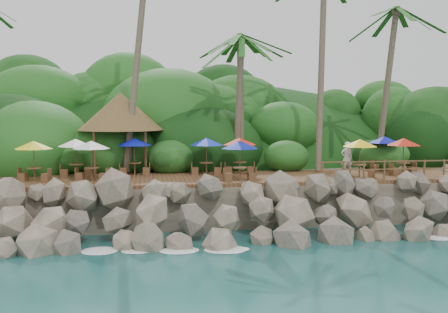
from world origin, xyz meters
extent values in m
plane|color=#19514F|center=(0.00, 0.00, 0.00)|extent=(140.00, 140.00, 0.00)
cube|color=gray|center=(0.00, 16.00, 1.05)|extent=(32.00, 25.20, 2.10)
ellipsoid|color=#143811|center=(0.00, 23.50, 0.00)|extent=(44.80, 28.00, 15.40)
cube|color=brown|center=(0.00, 6.00, 2.20)|extent=(26.00, 5.00, 0.20)
ellipsoid|color=white|center=(-9.00, 0.30, 0.03)|extent=(1.20, 0.80, 0.06)
ellipsoid|color=white|center=(-6.00, 0.30, 0.03)|extent=(1.20, 0.80, 0.06)
ellipsoid|color=white|center=(-3.00, 0.30, 0.03)|extent=(1.20, 0.80, 0.06)
ellipsoid|color=white|center=(0.00, 0.30, 0.03)|extent=(1.20, 0.80, 0.06)
ellipsoid|color=white|center=(3.00, 0.30, 0.03)|extent=(1.20, 0.80, 0.06)
ellipsoid|color=white|center=(6.00, 0.30, 0.03)|extent=(1.20, 0.80, 0.06)
ellipsoid|color=white|center=(9.00, 0.30, 0.03)|extent=(1.20, 0.80, 0.06)
cylinder|color=brown|center=(-4.52, 9.05, 8.93)|extent=(1.88, 2.75, 13.06)
cylinder|color=brown|center=(1.31, 8.92, 6.19)|extent=(0.75, 0.94, 7.78)
ellipsoid|color=#23601E|center=(1.31, 8.92, 10.07)|extent=(6.00, 6.00, 2.40)
cylinder|color=brown|center=(1.46, 9.13, 6.25)|extent=(0.65, 0.74, 7.91)
ellipsoid|color=#23601E|center=(1.46, 9.13, 10.20)|extent=(6.00, 6.00, 2.40)
cylinder|color=brown|center=(6.13, 8.39, 8.21)|extent=(1.26, 2.19, 11.73)
cylinder|color=brown|center=(10.26, 8.46, 7.07)|extent=(1.02, 1.39, 9.52)
ellipsoid|color=#23601E|center=(10.26, 8.46, 11.84)|extent=(6.00, 6.00, 2.40)
cylinder|color=brown|center=(-6.94, 8.18, 3.50)|extent=(0.16, 0.16, 2.40)
cylinder|color=brown|center=(-4.14, 8.18, 3.50)|extent=(0.16, 0.16, 2.40)
cylinder|color=brown|center=(-6.94, 10.98, 3.50)|extent=(0.16, 0.16, 2.40)
cylinder|color=brown|center=(-4.14, 10.98, 3.50)|extent=(0.16, 0.16, 2.40)
cone|color=brown|center=(-5.54, 9.58, 5.80)|extent=(4.93, 4.93, 2.20)
cylinder|color=brown|center=(0.57, 4.40, 2.63)|extent=(0.07, 0.07, 0.66)
cylinder|color=brown|center=(0.57, 4.40, 2.97)|extent=(0.75, 0.75, 0.04)
cylinder|color=brown|center=(0.57, 4.40, 3.28)|extent=(0.04, 0.04, 1.97)
cone|color=#0C1CA5|center=(0.57, 4.40, 4.13)|extent=(1.88, 1.88, 0.40)
cube|color=brown|center=(-0.06, 4.34, 2.51)|extent=(0.41, 0.41, 0.41)
cube|color=brown|center=(1.19, 4.46, 2.51)|extent=(0.41, 0.41, 0.41)
cylinder|color=brown|center=(-0.81, 7.18, 2.63)|extent=(0.07, 0.07, 0.66)
cylinder|color=brown|center=(-0.81, 7.18, 2.97)|extent=(0.75, 0.75, 0.04)
cylinder|color=brown|center=(-0.81, 7.18, 3.28)|extent=(0.04, 0.04, 1.97)
cone|color=#0D23AA|center=(-0.81, 7.18, 4.13)|extent=(1.88, 1.88, 0.40)
cube|color=brown|center=(-1.42, 7.29, 2.51)|extent=(0.44, 0.44, 0.41)
cube|color=brown|center=(-0.19, 7.06, 2.51)|extent=(0.44, 0.44, 0.41)
cylinder|color=brown|center=(-6.83, 5.45, 2.63)|extent=(0.07, 0.07, 0.66)
cylinder|color=brown|center=(-6.83, 5.45, 2.97)|extent=(0.75, 0.75, 0.04)
cylinder|color=brown|center=(-6.83, 5.45, 3.28)|extent=(0.04, 0.04, 1.97)
cone|color=silver|center=(-6.83, 5.45, 4.13)|extent=(1.88, 1.88, 0.40)
cube|color=brown|center=(-7.43, 5.63, 2.51)|extent=(0.47, 0.47, 0.41)
cube|color=brown|center=(-6.23, 5.27, 2.51)|extent=(0.47, 0.47, 0.41)
cylinder|color=brown|center=(7.10, 4.83, 2.63)|extent=(0.07, 0.07, 0.66)
cylinder|color=brown|center=(7.10, 4.83, 2.97)|extent=(0.75, 0.75, 0.04)
cylinder|color=brown|center=(7.10, 4.83, 3.28)|extent=(0.04, 0.04, 1.97)
cone|color=yellow|center=(7.10, 4.83, 4.13)|extent=(1.88, 1.88, 0.40)
cube|color=brown|center=(6.53, 5.09, 2.51)|extent=(0.50, 0.50, 0.41)
cube|color=brown|center=(7.67, 4.56, 2.51)|extent=(0.50, 0.50, 0.41)
cylinder|color=brown|center=(-7.83, 7.29, 2.63)|extent=(0.07, 0.07, 0.66)
cylinder|color=brown|center=(-7.83, 7.29, 2.97)|extent=(0.75, 0.75, 0.04)
cylinder|color=brown|center=(-7.83, 7.29, 3.28)|extent=(0.04, 0.04, 1.97)
cone|color=white|center=(-7.83, 7.29, 4.13)|extent=(1.88, 1.88, 0.40)
cube|color=brown|center=(-8.45, 7.28, 2.51)|extent=(0.39, 0.39, 0.41)
cube|color=brown|center=(-7.20, 7.31, 2.51)|extent=(0.39, 0.39, 0.41)
cylinder|color=brown|center=(1.06, 7.20, 2.63)|extent=(0.07, 0.07, 0.66)
cylinder|color=brown|center=(1.06, 7.20, 2.97)|extent=(0.75, 0.75, 0.04)
cylinder|color=brown|center=(1.06, 7.20, 3.28)|extent=(0.04, 0.04, 1.97)
cone|color=red|center=(1.06, 7.20, 4.13)|extent=(1.88, 1.88, 0.40)
cube|color=brown|center=(0.44, 7.26, 2.51)|extent=(0.41, 0.41, 0.41)
cube|color=brown|center=(1.68, 7.14, 2.51)|extent=(0.41, 0.41, 0.41)
cylinder|color=brown|center=(-4.73, 7.60, 2.63)|extent=(0.07, 0.07, 0.66)
cylinder|color=brown|center=(-4.73, 7.60, 2.97)|extent=(0.75, 0.75, 0.04)
cylinder|color=brown|center=(-4.73, 7.60, 3.28)|extent=(0.04, 0.04, 1.97)
cone|color=#0C15A2|center=(-4.73, 7.60, 4.13)|extent=(1.88, 1.88, 0.40)
cube|color=brown|center=(-5.36, 7.62, 2.51)|extent=(0.39, 0.39, 0.41)
cube|color=brown|center=(-4.11, 7.58, 2.51)|extent=(0.39, 0.39, 0.41)
cylinder|color=brown|center=(-9.67, 5.71, 2.63)|extent=(0.07, 0.07, 0.66)
cylinder|color=brown|center=(-9.67, 5.71, 2.97)|extent=(0.75, 0.75, 0.04)
cylinder|color=brown|center=(-9.67, 5.71, 3.28)|extent=(0.04, 0.04, 1.97)
cone|color=yellow|center=(-9.67, 5.71, 4.13)|extent=(1.88, 1.88, 0.40)
cube|color=brown|center=(-10.26, 5.91, 2.51)|extent=(0.47, 0.47, 0.41)
cube|color=brown|center=(-9.07, 5.52, 2.51)|extent=(0.47, 0.47, 0.41)
cylinder|color=brown|center=(9.80, 7.60, 2.63)|extent=(0.07, 0.07, 0.66)
cylinder|color=brown|center=(9.80, 7.60, 2.97)|extent=(0.75, 0.75, 0.04)
cylinder|color=brown|center=(9.80, 7.60, 3.28)|extent=(0.04, 0.04, 1.97)
cone|color=#0C0FA4|center=(9.80, 7.60, 4.13)|extent=(1.88, 1.88, 0.40)
cube|color=brown|center=(9.18, 7.49, 2.51)|extent=(0.44, 0.44, 0.41)
cube|color=brown|center=(10.41, 7.71, 2.51)|extent=(0.44, 0.44, 0.41)
cylinder|color=brown|center=(9.88, 5.43, 2.63)|extent=(0.07, 0.07, 0.66)
cylinder|color=brown|center=(9.88, 5.43, 2.97)|extent=(0.75, 0.75, 0.04)
cylinder|color=brown|center=(9.88, 5.43, 3.28)|extent=(0.04, 0.04, 1.97)
cone|color=red|center=(9.88, 5.43, 4.13)|extent=(1.88, 1.88, 0.40)
cube|color=brown|center=(9.28, 5.26, 2.51)|extent=(0.46, 0.46, 0.41)
cube|color=brown|center=(10.49, 5.59, 2.51)|extent=(0.46, 0.46, 0.41)
cylinder|color=brown|center=(4.65, 3.65, 2.80)|extent=(0.10, 0.10, 1.00)
cylinder|color=brown|center=(5.75, 3.65, 2.80)|extent=(0.10, 0.10, 1.00)
cylinder|color=brown|center=(6.85, 3.65, 2.80)|extent=(0.10, 0.10, 1.00)
cylinder|color=brown|center=(7.95, 3.65, 2.80)|extent=(0.10, 0.10, 1.00)
cylinder|color=brown|center=(9.05, 3.65, 2.80)|extent=(0.10, 0.10, 1.00)
cylinder|color=brown|center=(10.15, 3.65, 2.80)|extent=(0.10, 0.10, 1.00)
cylinder|color=brown|center=(11.25, 3.65, 2.80)|extent=(0.10, 0.10, 1.00)
cube|color=brown|center=(8.50, 3.65, 3.25)|extent=(8.30, 0.06, 0.06)
cube|color=brown|center=(8.50, 3.65, 2.85)|extent=(8.30, 0.06, 0.06)
imported|color=white|center=(6.83, 5.92, 3.22)|extent=(0.69, 0.47, 1.83)
camera|label=1|loc=(-4.11, -21.59, 5.89)|focal=42.20mm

